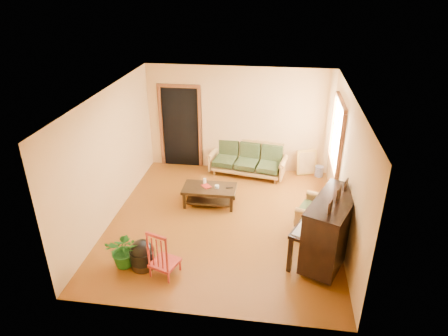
% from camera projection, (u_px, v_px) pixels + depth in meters
% --- Properties ---
extents(floor, '(5.00, 5.00, 0.00)m').
position_uv_depth(floor, '(224.00, 221.00, 8.09)').
color(floor, '#5A2E0B').
rests_on(floor, ground).
extents(doorway, '(1.08, 0.16, 2.05)m').
position_uv_depth(doorway, '(181.00, 128.00, 10.02)').
color(doorway, black).
rests_on(doorway, floor).
extents(window, '(0.12, 1.36, 1.46)m').
position_uv_depth(window, '(337.00, 134.00, 8.30)').
color(window, white).
rests_on(window, right_wall).
extents(sofa, '(1.96, 1.08, 0.79)m').
position_uv_depth(sofa, '(247.00, 160.00, 9.80)').
color(sofa, '#A6793D').
rests_on(sofa, floor).
extents(coffee_table, '(1.13, 0.63, 0.41)m').
position_uv_depth(coffee_table, '(210.00, 196.00, 8.60)').
color(coffee_table, black).
rests_on(coffee_table, floor).
extents(armchair, '(0.96, 0.98, 0.78)m').
position_uv_depth(armchair, '(316.00, 208.00, 7.80)').
color(armchair, '#A6793D').
rests_on(armchair, floor).
extents(piano, '(1.30, 1.61, 1.23)m').
position_uv_depth(piano, '(330.00, 231.00, 6.71)').
color(piano, black).
rests_on(piano, floor).
extents(footstool, '(0.48, 0.48, 0.40)m').
position_uv_depth(footstool, '(142.00, 257.00, 6.75)').
color(footstool, black).
rests_on(footstool, floor).
extents(red_chair, '(0.53, 0.56, 0.89)m').
position_uv_depth(red_chair, '(164.00, 252.00, 6.49)').
color(red_chair, maroon).
rests_on(red_chair, floor).
extents(leaning_frame, '(0.51, 0.25, 0.66)m').
position_uv_depth(leaning_frame, '(307.00, 162.00, 9.83)').
color(leaning_frame, gold).
rests_on(leaning_frame, floor).
extents(ceramic_crock, '(0.24, 0.24, 0.26)m').
position_uv_depth(ceramic_crock, '(319.00, 171.00, 9.82)').
color(ceramic_crock, '#303E92').
rests_on(ceramic_crock, floor).
extents(potted_plant, '(0.59, 0.52, 0.64)m').
position_uv_depth(potted_plant, '(124.00, 250.00, 6.73)').
color(potted_plant, '#1B5C1A').
rests_on(potted_plant, floor).
extents(book, '(0.25, 0.26, 0.02)m').
position_uv_depth(book, '(203.00, 187.00, 8.49)').
color(book, '#A52316').
rests_on(book, coffee_table).
extents(candle, '(0.08, 0.08, 0.12)m').
position_uv_depth(candle, '(205.00, 181.00, 8.65)').
color(candle, white).
rests_on(candle, coffee_table).
extents(glass_jar, '(0.11, 0.11, 0.06)m').
position_uv_depth(glass_jar, '(217.00, 187.00, 8.48)').
color(glass_jar, white).
rests_on(glass_jar, coffee_table).
extents(remote, '(0.16, 0.08, 0.02)m').
position_uv_depth(remote, '(229.00, 188.00, 8.48)').
color(remote, black).
rests_on(remote, coffee_table).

